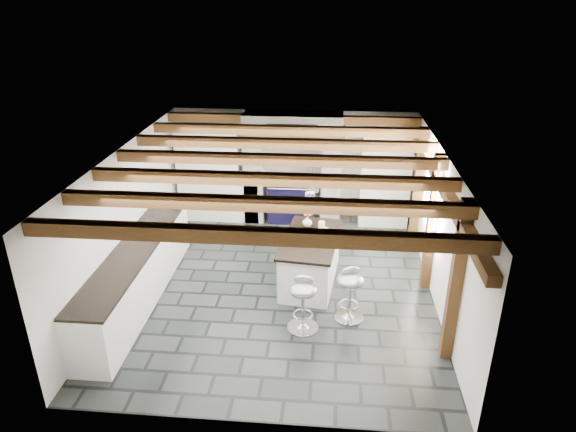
# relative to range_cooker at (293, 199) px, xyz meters

# --- Properties ---
(ground) EXTENTS (6.00, 6.00, 0.00)m
(ground) POSITION_rel_range_cooker_xyz_m (0.00, -2.68, -0.47)
(ground) COLOR black
(ground) RESTS_ON ground
(room_shell) EXTENTS (6.00, 6.03, 6.00)m
(room_shell) POSITION_rel_range_cooker_xyz_m (-0.61, -1.26, 0.60)
(room_shell) COLOR silver
(room_shell) RESTS_ON ground
(range_cooker) EXTENTS (1.00, 0.63, 0.99)m
(range_cooker) POSITION_rel_range_cooker_xyz_m (0.00, 0.00, 0.00)
(range_cooker) COLOR black
(range_cooker) RESTS_ON ground
(kitchen_island) EXTENTS (1.05, 1.75, 1.10)m
(kitchen_island) POSITION_rel_range_cooker_xyz_m (0.50, -2.50, -0.04)
(kitchen_island) COLOR white
(kitchen_island) RESTS_ON ground
(bar_stool_near) EXTENTS (0.53, 0.53, 0.85)m
(bar_stool_near) POSITION_rel_range_cooker_xyz_m (1.13, -3.52, 0.06)
(bar_stool_near) COLOR silver
(bar_stool_near) RESTS_ON ground
(bar_stool_far) EXTENTS (0.46, 0.46, 0.85)m
(bar_stool_far) POSITION_rel_range_cooker_xyz_m (0.46, -3.84, 0.06)
(bar_stool_far) COLOR silver
(bar_stool_far) RESTS_ON ground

